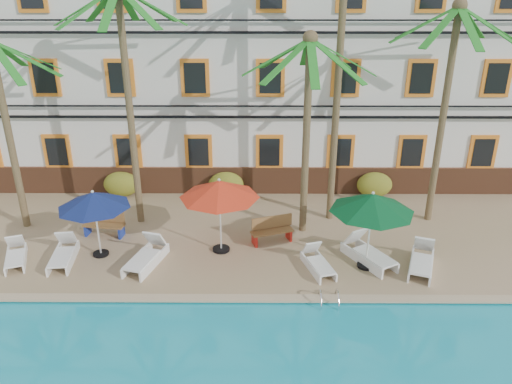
{
  "coord_description": "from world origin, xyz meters",
  "views": [
    {
      "loc": [
        1.05,
        -13.08,
        8.92
      ],
      "look_at": [
        0.95,
        3.0,
        2.0
      ],
      "focal_mm": 35.0,
      "sensor_mm": 36.0,
      "label": 1
    }
  ],
  "objects_px": {
    "lounger_b": "(63,254)",
    "lounger_e": "(368,253)",
    "palm_d": "(340,50)",
    "palm_c": "(307,107)",
    "lounger_c": "(146,256)",
    "umbrella_red": "(219,189)",
    "palm_a": "(3,106)",
    "umbrella_blue": "(94,200)",
    "bench_left": "(105,223)",
    "umbrella_green": "(372,203)",
    "palm_e": "(448,86)",
    "lounger_d": "(318,262)",
    "pool_ladder": "(328,302)",
    "lounger_f": "(422,261)",
    "bench_right": "(271,229)",
    "lounger_a": "(15,255)",
    "palm_b": "(126,77)"
  },
  "relations": [
    {
      "from": "lounger_b",
      "to": "lounger_e",
      "type": "height_order",
      "value": "lounger_e"
    },
    {
      "from": "palm_d",
      "to": "lounger_b",
      "type": "distance_m",
      "value": 11.57
    },
    {
      "from": "palm_c",
      "to": "lounger_c",
      "type": "bearing_deg",
      "value": -155.12
    },
    {
      "from": "palm_d",
      "to": "lounger_b",
      "type": "relative_size",
      "value": 5.33
    },
    {
      "from": "umbrella_red",
      "to": "palm_a",
      "type": "bearing_deg",
      "value": 166.28
    },
    {
      "from": "palm_d",
      "to": "lounger_e",
      "type": "height_order",
      "value": "palm_d"
    },
    {
      "from": "umbrella_blue",
      "to": "bench_left",
      "type": "height_order",
      "value": "umbrella_blue"
    },
    {
      "from": "umbrella_green",
      "to": "lounger_e",
      "type": "xyz_separation_m",
      "value": [
        0.11,
        0.33,
        -1.96
      ]
    },
    {
      "from": "palm_a",
      "to": "lounger_b",
      "type": "bearing_deg",
      "value": -47.69
    },
    {
      "from": "palm_e",
      "to": "umbrella_blue",
      "type": "distance_m",
      "value": 12.7
    },
    {
      "from": "umbrella_red",
      "to": "lounger_e",
      "type": "height_order",
      "value": "umbrella_red"
    },
    {
      "from": "lounger_d",
      "to": "bench_left",
      "type": "bearing_deg",
      "value": 162.81
    },
    {
      "from": "umbrella_green",
      "to": "pool_ladder",
      "type": "relative_size",
      "value": 3.58
    },
    {
      "from": "lounger_f",
      "to": "lounger_b",
      "type": "bearing_deg",
      "value": 178.05
    },
    {
      "from": "umbrella_red",
      "to": "lounger_f",
      "type": "xyz_separation_m",
      "value": [
        6.55,
        -1.15,
        -1.99
      ]
    },
    {
      "from": "umbrella_blue",
      "to": "palm_e",
      "type": "bearing_deg",
      "value": 13.21
    },
    {
      "from": "lounger_f",
      "to": "bench_right",
      "type": "distance_m",
      "value": 5.15
    },
    {
      "from": "lounger_e",
      "to": "lounger_c",
      "type": "bearing_deg",
      "value": -178.2
    },
    {
      "from": "lounger_b",
      "to": "bench_left",
      "type": "distance_m",
      "value": 2.06
    },
    {
      "from": "lounger_a",
      "to": "bench_left",
      "type": "height_order",
      "value": "bench_left"
    },
    {
      "from": "umbrella_blue",
      "to": "bench_right",
      "type": "bearing_deg",
      "value": 9.7
    },
    {
      "from": "palm_b",
      "to": "bench_left",
      "type": "bearing_deg",
      "value": -132.41
    },
    {
      "from": "umbrella_blue",
      "to": "umbrella_red",
      "type": "xyz_separation_m",
      "value": [
        4.07,
        0.33,
        0.25
      ]
    },
    {
      "from": "palm_d",
      "to": "lounger_b",
      "type": "height_order",
      "value": "palm_d"
    },
    {
      "from": "pool_ladder",
      "to": "lounger_e",
      "type": "bearing_deg",
      "value": 55.14
    },
    {
      "from": "palm_b",
      "to": "lounger_b",
      "type": "bearing_deg",
      "value": -122.27
    },
    {
      "from": "lounger_b",
      "to": "palm_b",
      "type": "bearing_deg",
      "value": 57.73
    },
    {
      "from": "bench_left",
      "to": "palm_b",
      "type": "bearing_deg",
      "value": 47.59
    },
    {
      "from": "lounger_f",
      "to": "lounger_d",
      "type": "bearing_deg",
      "value": -179.05
    },
    {
      "from": "umbrella_red",
      "to": "lounger_a",
      "type": "bearing_deg",
      "value": -173.12
    },
    {
      "from": "palm_e",
      "to": "bench_left",
      "type": "xyz_separation_m",
      "value": [
        -12.21,
        -1.36,
        -4.72
      ]
    },
    {
      "from": "palm_b",
      "to": "lounger_e",
      "type": "distance_m",
      "value": 10.14
    },
    {
      "from": "palm_b",
      "to": "pool_ladder",
      "type": "height_order",
      "value": "palm_b"
    },
    {
      "from": "palm_d",
      "to": "lounger_d",
      "type": "relative_size",
      "value": 5.75
    },
    {
      "from": "palm_e",
      "to": "umbrella_green",
      "type": "relative_size",
      "value": 3.04
    },
    {
      "from": "palm_c",
      "to": "lounger_f",
      "type": "xyz_separation_m",
      "value": [
        3.62,
        -2.69,
        -4.35
      ]
    },
    {
      "from": "lounger_c",
      "to": "lounger_d",
      "type": "bearing_deg",
      "value": -2.88
    },
    {
      "from": "umbrella_green",
      "to": "lounger_b",
      "type": "distance_m",
      "value": 10.17
    },
    {
      "from": "umbrella_green",
      "to": "pool_ladder",
      "type": "bearing_deg",
      "value": -127.18
    },
    {
      "from": "umbrella_red",
      "to": "lounger_d",
      "type": "relative_size",
      "value": 1.51
    },
    {
      "from": "palm_c",
      "to": "pool_ladder",
      "type": "distance_m",
      "value": 6.48
    },
    {
      "from": "umbrella_green",
      "to": "lounger_f",
      "type": "distance_m",
      "value": 2.64
    },
    {
      "from": "umbrella_green",
      "to": "lounger_f",
      "type": "xyz_separation_m",
      "value": [
        1.75,
        -0.12,
        -1.98
      ]
    },
    {
      "from": "lounger_a",
      "to": "lounger_e",
      "type": "xyz_separation_m",
      "value": [
        11.65,
        0.12,
        0.06
      ]
    },
    {
      "from": "palm_c",
      "to": "lounger_c",
      "type": "xyz_separation_m",
      "value": [
        -5.31,
        -2.46,
        -4.34
      ]
    },
    {
      "from": "bench_right",
      "to": "lounger_b",
      "type": "bearing_deg",
      "value": -168.42
    },
    {
      "from": "palm_c",
      "to": "lounger_b",
      "type": "height_order",
      "value": "palm_c"
    },
    {
      "from": "lounger_c",
      "to": "bench_right",
      "type": "xyz_separation_m",
      "value": [
        4.12,
        1.59,
        0.16
      ]
    },
    {
      "from": "palm_e",
      "to": "umbrella_red",
      "type": "xyz_separation_m",
      "value": [
        -7.9,
        -2.48,
        -2.91
      ]
    },
    {
      "from": "palm_b",
      "to": "lounger_c",
      "type": "xyz_separation_m",
      "value": [
        0.9,
        -3.18,
        -5.22
      ]
    }
  ]
}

